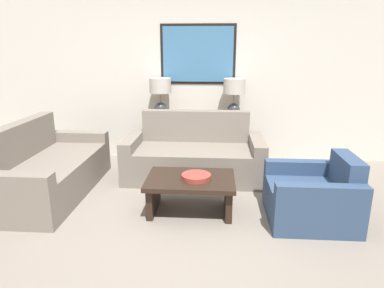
{
  "coord_description": "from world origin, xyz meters",
  "views": [
    {
      "loc": [
        0.3,
        -3.03,
        1.81
      ],
      "look_at": [
        0.01,
        1.04,
        0.65
      ],
      "focal_mm": 32.0,
      "sensor_mm": 36.0,
      "label": 1
    }
  ],
  "objects": [
    {
      "name": "coffee_table",
      "position": [
        0.03,
        0.51,
        0.29
      ],
      "size": [
        0.98,
        0.68,
        0.41
      ],
      "color": "black",
      "rests_on": "ground_plane"
    },
    {
      "name": "table_lamp_right",
      "position": [
        0.57,
        2.27,
        1.14
      ],
      "size": [
        0.34,
        0.34,
        0.6
      ],
      "color": "#333338",
      "rests_on": "console_table"
    },
    {
      "name": "table_lamp_left",
      "position": [
        -0.57,
        2.27,
        1.14
      ],
      "size": [
        0.34,
        0.34,
        0.6
      ],
      "color": "#333338",
      "rests_on": "console_table"
    },
    {
      "name": "couch_by_back_wall",
      "position": [
        0.0,
        1.61,
        0.3
      ],
      "size": [
        1.94,
        0.92,
        0.91
      ],
      "color": "slate",
      "rests_on": "ground_plane"
    },
    {
      "name": "decorative_bowl",
      "position": [
        0.09,
        0.48,
        0.43
      ],
      "size": [
        0.32,
        0.32,
        0.05
      ],
      "color": "#93382D",
      "rests_on": "coffee_table"
    },
    {
      "name": "armchair_near_back_wall",
      "position": [
        1.36,
        0.43,
        0.26
      ],
      "size": [
        0.88,
        0.87,
        0.72
      ],
      "color": "navy",
      "rests_on": "ground_plane"
    },
    {
      "name": "couch_by_side",
      "position": [
        -1.82,
        0.9,
        0.3
      ],
      "size": [
        0.92,
        1.94,
        0.91
      ],
      "color": "slate",
      "rests_on": "ground_plane"
    },
    {
      "name": "ground_plane",
      "position": [
        0.0,
        0.0,
        0.0
      ],
      "size": [
        20.0,
        20.0,
        0.0
      ],
      "primitive_type": "plane",
      "color": "slate"
    },
    {
      "name": "back_wall",
      "position": [
        0.0,
        2.55,
        1.33
      ],
      "size": [
        8.0,
        0.12,
        2.65
      ],
      "color": "beige",
      "rests_on": "ground_plane"
    },
    {
      "name": "console_table",
      "position": [
        0.0,
        2.27,
        0.37
      ],
      "size": [
        1.58,
        0.39,
        0.75
      ],
      "color": "brown",
      "rests_on": "ground_plane"
    }
  ]
}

